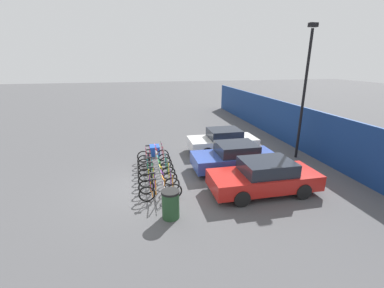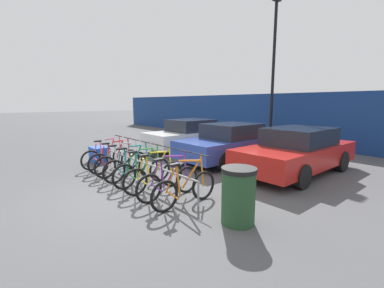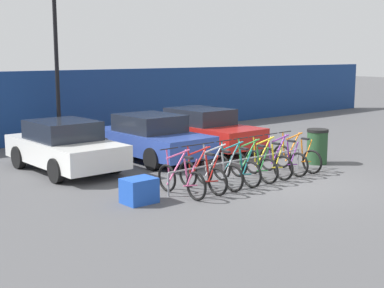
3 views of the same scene
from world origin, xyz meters
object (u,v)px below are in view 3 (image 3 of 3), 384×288
bicycle_pink (181,180)px  lamp_post (55,35)px  cargo_crate (139,191)px  car_red (202,129)px  bicycle_yellow (268,163)px  trash_bin (317,146)px  bicycle_teal (236,169)px  bike_rack (240,162)px  bicycle_red (202,176)px  bicycle_green (253,166)px  bicycle_orange (297,157)px  car_blue (151,138)px  bicycle_purple (283,160)px  car_white (64,146)px  bicycle_silver (218,173)px

bicycle_pink → lamp_post: lamp_post is taller
bicycle_pink → cargo_crate: 1.07m
car_red → cargo_crate: car_red is taller
bicycle_yellow → cargo_crate: bicycle_yellow is taller
bicycle_yellow → trash_bin: bearing=6.1°
bicycle_teal → bike_rack: bearing=29.9°
bicycle_red → bicycle_green: (1.74, 0.00, 0.00)m
bicycle_yellow → car_red: car_red is taller
bicycle_red → cargo_crate: (-1.70, 0.15, -0.10)m
bicycle_teal → bicycle_orange: bearing=4.0°
bicycle_green → car_blue: car_blue is taller
bicycle_red → bicycle_purple: size_ratio=1.00×
bicycle_orange → car_red: bearing=89.5°
lamp_post → trash_bin: bearing=-60.5°
cargo_crate → car_red: bearing=36.9°
bicycle_pink → bike_rack: bearing=3.3°
bicycle_green → trash_bin: bearing=4.3°
bicycle_purple → lamp_post: (-2.55, 7.97, 3.48)m
car_white → car_red: size_ratio=0.90×
lamp_post → bicycle_red: bearing=-92.7°
bicycle_orange → bicycle_purple: bearing=-177.5°
bicycle_green → car_blue: 3.89m
car_white → lamp_post: size_ratio=0.57×
bicycle_pink → bicycle_green: size_ratio=1.00×
bicycle_teal → car_white: 4.89m
bicycle_teal → car_blue: 3.88m
bicycle_pink → bicycle_teal: same height
bicycle_teal → car_white: car_white is taller
bicycle_yellow → trash_bin: 2.45m
bicycle_red → car_red: bearing=44.9°
bike_rack → bicycle_teal: bearing=-154.1°
lamp_post → trash_bin: lamp_post is taller
bicycle_red → car_red: car_red is taller
bicycle_teal → bicycle_green: bearing=4.0°
bicycle_red → car_blue: 4.10m
lamp_post → trash_bin: 9.50m
bicycle_pink → bicycle_orange: same height
car_red → trash_bin: size_ratio=4.32×
bicycle_red → bicycle_teal: size_ratio=1.00×
bicycle_pink → bicycle_silver: (1.16, 0.00, 0.00)m
car_blue → cargo_crate: bearing=-129.5°
car_red → cargo_crate: 6.81m
car_blue → car_red: 2.41m
car_red → lamp_post: size_ratio=0.64×
bicycle_teal → cargo_crate: 2.84m
bike_rack → car_red: size_ratio=1.06×
bicycle_orange → trash_bin: size_ratio=1.66×
bicycle_red → bicycle_silver: same height
bicycle_pink → bicycle_teal: (1.77, 0.00, 0.00)m
bicycle_purple → car_white: (-4.31, 4.19, 0.31)m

